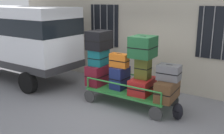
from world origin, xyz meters
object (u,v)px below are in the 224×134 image
object	(u,v)px
van	(18,35)
luggage_cart	(130,93)
suitcase_center_bottom	(142,86)
backpack	(178,112)
suitcase_left_bottom	(100,74)
suitcase_midright_bottom	(167,90)
suitcase_midleft_bottom	(120,78)
suitcase_left_top	(99,40)
suitcase_midright_middle	(169,72)
suitcase_midleft_middle	(119,60)
suitcase_center_top	(143,47)
suitcase_left_middle	(99,57)
suitcase_center_middle	(143,68)

from	to	relation	value
van	luggage_cart	bearing A→B (deg)	1.99
suitcase_center_bottom	backpack	world-z (taller)	suitcase_center_bottom
suitcase_left_bottom	suitcase_midright_bottom	size ratio (longest dim) A/B	0.96
suitcase_midleft_bottom	backpack	xyz separation A→B (m)	(1.86, -0.23, -0.51)
van	suitcase_left_top	distance (m)	3.58
suitcase_left_bottom	suitcase_midright_bottom	world-z (taller)	suitcase_left_bottom
suitcase_midright_bottom	suitcase_midright_middle	distance (m)	0.46
backpack	suitcase_midleft_middle	bearing A→B (deg)	174.36
suitcase_left_bottom	suitcase_midright_bottom	bearing A→B (deg)	-1.42
suitcase_midleft_bottom	suitcase_center_top	size ratio (longest dim) A/B	0.94
suitcase_midleft_bottom	van	bearing A→B (deg)	-177.71
suitcase_left_bottom	suitcase_center_top	size ratio (longest dim) A/B	1.31
luggage_cart	suitcase_left_top	world-z (taller)	suitcase_left_top
suitcase_center_top	suitcase_center_bottom	bearing A→B (deg)	90.00
suitcase_left_middle	suitcase_center_middle	bearing A→B (deg)	0.33
luggage_cart	suitcase_midleft_middle	xyz separation A→B (m)	(-0.37, -0.03, 0.91)
suitcase_midleft_middle	backpack	size ratio (longest dim) A/B	1.26
luggage_cart	suitcase_center_top	size ratio (longest dim) A/B	3.59
suitcase_left_bottom	suitcase_midright_bottom	xyz separation A→B (m)	(2.23, -0.06, -0.04)
suitcase_left_top	suitcase_midright_middle	xyz separation A→B (m)	(2.23, -0.01, -0.64)
suitcase_left_bottom	suitcase_left_top	xyz separation A→B (m)	(0.00, -0.00, 1.06)
backpack	luggage_cart	bearing A→B (deg)	171.76
suitcase_center_middle	backpack	xyz separation A→B (m)	(1.12, -0.22, -0.92)
suitcase_midleft_bottom	backpack	world-z (taller)	suitcase_midleft_bottom
suitcase_center_top	suitcase_midright_middle	bearing A→B (deg)	3.49
luggage_cart	suitcase_center_bottom	size ratio (longest dim) A/B	2.90
backpack	suitcase_midleft_bottom	bearing A→B (deg)	173.09
van	suitcase_midright_bottom	distance (m)	5.89
suitcase_left_middle	suitcase_center_middle	world-z (taller)	suitcase_left_middle
luggage_cart	suitcase_midright_middle	distance (m)	1.36
suitcase_left_top	suitcase_center_middle	bearing A→B (deg)	-0.45
backpack	suitcase_left_top	bearing A→B (deg)	174.81
suitcase_left_bottom	suitcase_left_top	size ratio (longest dim) A/B	1.24
suitcase_midleft_middle	suitcase_midright_bottom	bearing A→B (deg)	0.00
suitcase_midleft_middle	suitcase_midright_middle	bearing A→B (deg)	1.69
van	suitcase_center_middle	bearing A→B (deg)	1.95
luggage_cart	suitcase_midleft_middle	size ratio (longest dim) A/B	4.45
van	suitcase_center_top	bearing A→B (deg)	1.47
suitcase_midleft_bottom	suitcase_center_bottom	bearing A→B (deg)	0.01
suitcase_center_top	suitcase_midright_bottom	xyz separation A→B (m)	(0.74, 0.00, -1.05)
van	suitcase_center_bottom	world-z (taller)	van
van	suitcase_midleft_bottom	world-z (taller)	van
suitcase_center_bottom	suitcase_midright_bottom	bearing A→B (deg)	-3.20
suitcase_midleft_bottom	suitcase_center_bottom	size ratio (longest dim) A/B	0.76
suitcase_center_top	backpack	world-z (taller)	suitcase_center_top
suitcase_midright_bottom	suitcase_midright_middle	size ratio (longest dim) A/B	1.58
suitcase_midleft_middle	suitcase_midright_bottom	size ratio (longest dim) A/B	0.59
suitcase_left_bottom	suitcase_center_bottom	xyz separation A→B (m)	(1.49, -0.01, -0.09)
luggage_cart	suitcase_midleft_bottom	distance (m)	0.53
suitcase_left_top	backpack	world-z (taller)	suitcase_left_top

